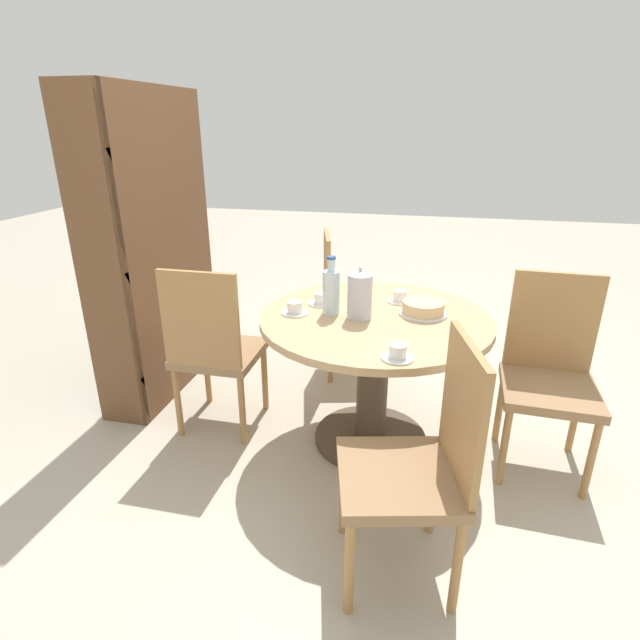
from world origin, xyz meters
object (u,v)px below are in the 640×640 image
Objects in this scene: cup_d at (398,353)px; cup_c at (295,309)px; chair_a at (214,348)px; cup_a at (321,300)px; chair_d at (346,302)px; coffee_pot at (360,295)px; chair_c at (549,372)px; chair_b at (419,462)px; cake_main at (423,308)px; cup_b at (400,297)px; water_bottle at (331,291)px; bookshelf at (155,250)px.

cup_c is at bearing 53.35° from cup_d.
cup_a is (0.18, -0.53, 0.24)m from chair_a.
cup_d is at bearing -142.13° from cup_a.
coffee_pot is (-0.82, -0.20, 0.34)m from chair_d.
chair_a is at bearing -173.83° from chair_c.
chair_b is 4.05× the size of cake_main.
chair_a is 1.01m from chair_d.
cup_c is (-0.01, 0.32, -0.09)m from coffee_pot.
coffee_pot is at bearing -169.47° from chair_b.
coffee_pot is 1.92× the size of cup_d.
cup_b is at bearing -72.35° from cup_a.
chair_a is 1.09m from cake_main.
water_bottle is (0.03, 0.14, 0.00)m from coffee_pot.
cup_c is 0.66m from cup_d.
chair_b reaches higher than cup_d.
chair_a is 7.10× the size of cup_b.
cup_a is at bearing 77.18° from bookshelf.
cup_a is at bearing -161.85° from chair_b.
cake_main is at bearing -172.44° from chair_a.
chair_a is 0.50m from cup_c.
water_bottle is at bearing 39.30° from cup_d.
chair_a is 7.10× the size of cup_a.
water_bottle reaches higher than cup_b.
cup_b is (0.21, 0.73, 0.24)m from chair_c.
coffee_pot reaches higher than chair_a.
cup_b is at bearing -161.94° from chair_a.
water_bottle reaches higher than cup_d.
cup_a is at bearing 32.05° from water_bottle.
coffee_pot is (-0.07, 0.90, 0.34)m from chair_c.
chair_c is at bearing -94.22° from cake_main.
bookshelf is 6.18× the size of water_bottle.
water_bottle reaches higher than coffee_pot.
coffee_pot is at bearing 27.80° from cup_d.
cup_b and cup_d have the same top height.
bookshelf is 1.33m from coffee_pot.
cup_a and cup_d have the same top height.
chair_b is 0.43m from cup_d.
cup_d is at bearing 61.90° from bookshelf.
chair_a is 1.00× the size of chair_d.
cup_a is at bearing -161.65° from chair_a.
chair_a is at bearing 68.61° from cup_d.
chair_a is at bearing 97.56° from cake_main.
chair_a is 4.05× the size of cake_main.
chair_b reaches higher than cup_b.
cup_c is (-0.83, 0.12, 0.24)m from chair_d.
bookshelf reaches higher than cup_a.
cake_main is 1.75× the size of cup_b.
coffee_pot is at bearing 147.74° from cup_b.
cup_d is at bearing 170.93° from cake_main.
water_bottle is at bearing 77.64° from coffee_pot.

